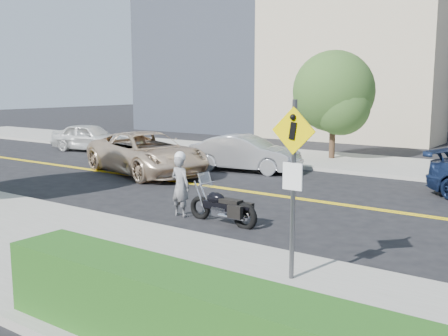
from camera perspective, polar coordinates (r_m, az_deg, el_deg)
The scene contains 10 objects.
ground_plane at distance 16.43m, azimuth 4.83°, elevation -2.89°, with size 120.00×120.00×0.00m, color black.
sidewalk_near at distance 10.86m, azimuth -16.11°, elevation -9.05°, with size 60.00×5.00×0.15m, color #9E9B91.
sidewalk_far at distance 23.09m, azimuth 14.40°, elevation 0.50°, with size 60.00×5.00×0.15m, color #9E9B91.
pedestrian_sign at distance 8.63m, azimuth 7.53°, elevation -0.51°, with size 0.78×0.08×3.00m.
motorcyclist at distance 13.56m, azimuth -4.77°, elevation -1.76°, with size 0.61×0.43×1.71m.
motorcycle at distance 12.86m, azimuth -0.16°, elevation -3.42°, with size 2.00×0.61×1.22m, color black, non-canonical shape.
suv at distance 20.26m, azimuth -8.43°, elevation 1.61°, with size 2.66×5.77×1.60m, color beige.
parked_car_white at distance 27.97m, azimuth -14.39°, elevation 3.25°, with size 1.68×4.17×1.42m, color silver.
parked_car_silver at distance 20.72m, azimuth 2.34°, elevation 1.62°, with size 1.52×4.35×1.43m, color #A8ABB0.
tree_far_a at distance 23.78m, azimuth 11.85°, elevation 8.16°, with size 3.59×3.59×4.90m.
Camera 1 is at (8.18, -13.84, 3.37)m, focal length 42.00 mm.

